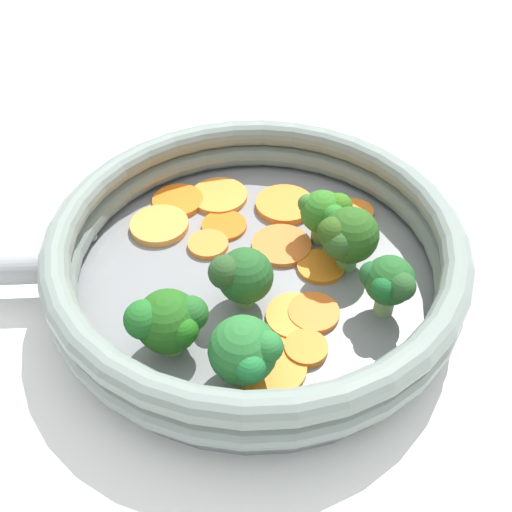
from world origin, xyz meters
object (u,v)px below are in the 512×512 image
carrot_slice_8 (327,210)px  carrot_slice_12 (321,266)px  carrot_slice_1 (314,313)px  broccoli_floret_1 (168,321)px  carrot_slice_3 (208,244)px  carrot_slice_10 (159,225)px  carrot_slice_13 (178,201)px  broccoli_floret_3 (325,212)px  broccoli_floret_2 (388,282)px  carrot_slice_11 (224,225)px  carrot_slice_2 (270,367)px  broccoli_floret_0 (245,352)px  carrot_slice_7 (285,205)px  broccoli_floret_4 (347,237)px  broccoli_floret_5 (240,275)px  carrot_slice_6 (282,245)px  carrot_slice_4 (306,348)px  skillet (256,279)px  carrot_slice_5 (355,212)px  carrot_slice_9 (216,197)px  carrot_slice_0 (296,316)px

carrot_slice_8 → carrot_slice_12: same height
carrot_slice_1 → broccoli_floret_1: broccoli_floret_1 is taller
carrot_slice_3 → carrot_slice_10: carrot_slice_10 is taller
carrot_slice_13 → broccoli_floret_3: (-0.09, 0.08, 0.03)m
carrot_slice_10 → broccoli_floret_2: bearing=131.8°
carrot_slice_11 → carrot_slice_8: bearing=172.9°
carrot_slice_2 → broccoli_floret_0: 0.03m
carrot_slice_7 → broccoli_floret_4: (-0.01, 0.08, 0.03)m
carrot_slice_13 → broccoli_floret_5: bearing=95.8°
carrot_slice_13 → broccoli_floret_4: broccoli_floret_4 is taller
carrot_slice_3 → carrot_slice_11: 0.03m
carrot_slice_6 → carrot_slice_10: (0.08, -0.05, 0.00)m
carrot_slice_7 → broccoli_floret_3: (-0.01, 0.05, 0.03)m
carrot_slice_4 → carrot_slice_10: 0.16m
carrot_slice_13 → broccoli_floret_4: (-0.10, 0.11, 0.03)m
carrot_slice_10 → skillet: bearing=128.2°
carrot_slice_6 → carrot_slice_11: 0.05m
carrot_slice_5 → broccoli_floret_1: 0.19m
carrot_slice_10 → carrot_slice_13: 0.03m
carrot_slice_2 → carrot_slice_11: 0.14m
carrot_slice_9 → broccoli_floret_4: size_ratio=0.93×
skillet → carrot_slice_1: size_ratio=7.76×
carrot_slice_12 → broccoli_floret_0: size_ratio=0.71×
carrot_slice_5 → carrot_slice_11: bearing=-11.5°
skillet → carrot_slice_1: carrot_slice_1 is taller
carrot_slice_1 → broccoli_floret_4: (-0.04, -0.03, 0.03)m
skillet → carrot_slice_11: size_ratio=7.67×
carrot_slice_4 → broccoli_floret_0: broccoli_floret_0 is taller
carrot_slice_8 → carrot_slice_9: same height
carrot_slice_4 → carrot_slice_9: carrot_slice_4 is taller
carrot_slice_2 → carrot_slice_11: bearing=-95.6°
skillet → carrot_slice_2: 0.09m
carrot_slice_3 → broccoli_floret_3: bearing=164.6°
carrot_slice_5 → carrot_slice_10: size_ratio=0.66×
carrot_slice_0 → carrot_slice_13: bearing=-73.4°
carrot_slice_2 → carrot_slice_11: (-0.01, -0.14, -0.00)m
carrot_slice_13 → broccoli_floret_2: broccoli_floret_2 is taller
broccoli_floret_1 → broccoli_floret_2: same height
carrot_slice_5 → broccoli_floret_5: bearing=27.3°
carrot_slice_3 → skillet: bearing=124.5°
carrot_slice_3 → carrot_slice_7: size_ratio=0.65×
carrot_slice_1 → carrot_slice_10: carrot_slice_10 is taller
carrot_slice_8 → carrot_slice_11: (0.08, -0.01, -0.00)m
carrot_slice_8 → skillet: bearing=29.9°
skillet → carrot_slice_6: carrot_slice_6 is taller
carrot_slice_2 → carrot_slice_7: 0.16m
carrot_slice_6 → broccoli_floret_3: (-0.03, 0.00, 0.03)m
carrot_slice_7 → broccoli_floret_0: size_ratio=0.97×
skillet → carrot_slice_5: (-0.10, -0.03, 0.01)m
carrot_slice_9 → broccoli_floret_4: (-0.06, 0.11, 0.03)m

